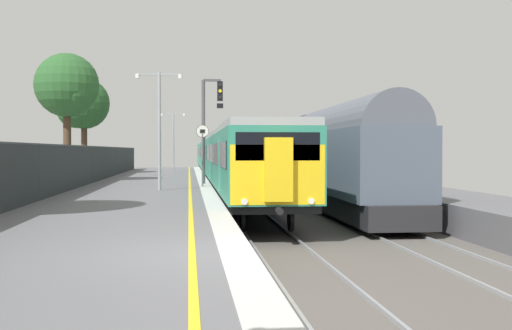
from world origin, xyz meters
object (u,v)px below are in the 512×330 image
at_px(freight_train_adjacent_track, 314,154).
at_px(platform_lamp_far, 173,136).
at_px(speed_limit_sign, 202,148).
at_px(commuter_train_at_platform, 221,156).
at_px(platform_lamp_mid, 159,120).
at_px(background_tree_left, 68,87).
at_px(signal_gantry, 208,119).
at_px(background_tree_right, 82,106).

distance_m(freight_train_adjacent_track, platform_lamp_far, 21.29).
xyz_separation_m(freight_train_adjacent_track, speed_limit_sign, (-5.85, -2.55, 0.34)).
xyz_separation_m(commuter_train_at_platform, platform_lamp_mid, (-3.74, -21.64, 1.75)).
bearing_deg(background_tree_left, signal_gantry, -21.42).
bearing_deg(platform_lamp_mid, speed_limit_sign, 55.32).
bearing_deg(commuter_train_at_platform, platform_lamp_mid, -99.81).
xyz_separation_m(signal_gantry, platform_lamp_far, (-2.26, 19.91, -0.44)).
xyz_separation_m(commuter_train_at_platform, speed_limit_sign, (-1.85, -18.90, 0.58)).
relative_size(commuter_train_at_platform, background_tree_right, 9.06).
distance_m(platform_lamp_mid, background_tree_right, 21.17).
height_order(signal_gantry, background_tree_left, background_tree_left).
xyz_separation_m(freight_train_adjacent_track, platform_lamp_far, (-7.75, 19.79, 1.38)).
distance_m(commuter_train_at_platform, platform_lamp_mid, 22.03).
xyz_separation_m(speed_limit_sign, platform_lamp_far, (-1.90, 22.34, 1.05)).
height_order(signal_gantry, platform_lamp_far, signal_gantry).
height_order(platform_lamp_far, background_tree_left, background_tree_left).
relative_size(platform_lamp_far, background_tree_left, 0.69).
distance_m(speed_limit_sign, background_tree_right, 19.49).
bearing_deg(freight_train_adjacent_track, platform_lamp_mid, -145.67).
bearing_deg(background_tree_left, freight_train_adjacent_track, -12.29).
xyz_separation_m(speed_limit_sign, background_tree_left, (-7.18, 5.39, 3.31)).
distance_m(background_tree_left, background_tree_right, 11.98).
xyz_separation_m(signal_gantry, background_tree_left, (-7.54, 2.96, 1.82)).
xyz_separation_m(signal_gantry, speed_limit_sign, (-0.36, -2.43, -1.48)).
relative_size(commuter_train_at_platform, platform_lamp_mid, 12.55).
distance_m(signal_gantry, background_tree_left, 8.30).
relative_size(commuter_train_at_platform, background_tree_left, 9.04).
xyz_separation_m(freight_train_adjacent_track, background_tree_right, (-14.23, 14.76, 3.47)).
height_order(platform_lamp_mid, background_tree_left, background_tree_left).
xyz_separation_m(speed_limit_sign, platform_lamp_mid, (-1.90, -2.74, 1.17)).
bearing_deg(commuter_train_at_platform, speed_limit_sign, -95.58).
bearing_deg(speed_limit_sign, background_tree_left, 143.11).
distance_m(speed_limit_sign, background_tree_left, 9.57).
relative_size(commuter_train_at_platform, speed_limit_sign, 21.79).
height_order(freight_train_adjacent_track, signal_gantry, signal_gantry).
bearing_deg(speed_limit_sign, commuter_train_at_platform, 84.42).
xyz_separation_m(signal_gantry, platform_lamp_mid, (-2.26, -5.17, -0.31)).
relative_size(platform_lamp_mid, platform_lamp_far, 1.05).
height_order(speed_limit_sign, platform_lamp_mid, platform_lamp_mid).
distance_m(freight_train_adjacent_track, platform_lamp_mid, 9.50).
distance_m(signal_gantry, platform_lamp_mid, 5.65).
bearing_deg(signal_gantry, commuter_train_at_platform, 84.85).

